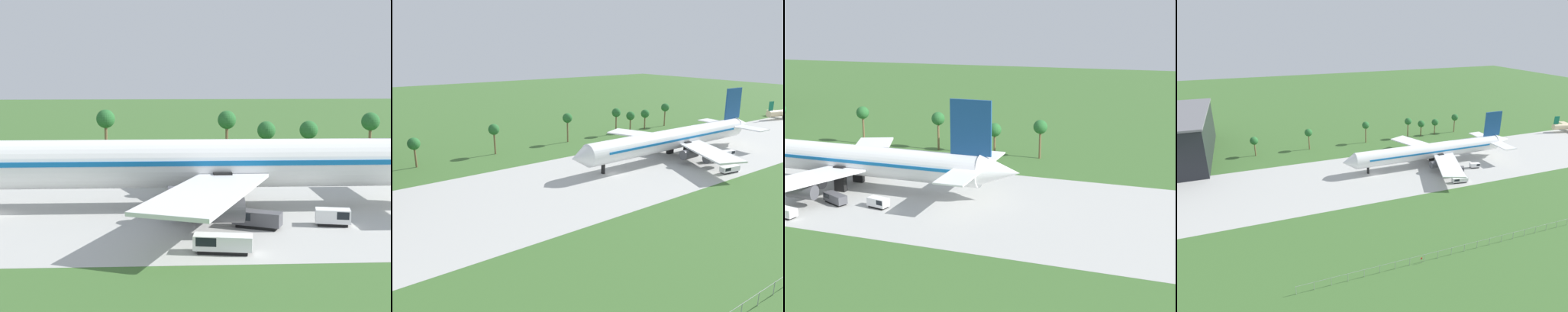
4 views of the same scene
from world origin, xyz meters
The scene contains 4 objects.
jet_airliner centered at (27.42, 1.97, 6.00)m, with size 79.43×52.87×20.25m.
fuel_truck centered at (32.20, -8.63, 1.10)m, with size 5.96×4.14×2.01m.
catering_van centered at (41.71, -8.13, 1.10)m, with size 4.39×2.79×2.01m.
palm_tree_row centered at (19.42, 39.07, 7.66)m, with size 108.75×3.60×10.85m.
Camera 3 is at (92.51, -94.79, 35.48)m, focal length 50.00 mm.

